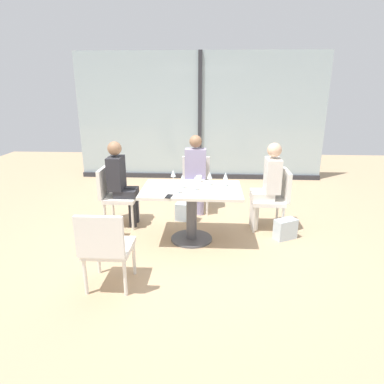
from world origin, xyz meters
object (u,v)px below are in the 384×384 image
object	(u,v)px
dining_table_main	(192,202)
wine_glass_3	(226,176)
chair_near_window	(196,181)
wine_glass_4	(210,176)
wine_glass_5	(178,183)
person_far_left	(121,180)
cell_phone_on_table	(169,196)
chair_far_left	(114,193)
handbag_1	(110,228)
coffee_cup	(199,179)
chair_front_left	(106,246)
person_far_right	(268,182)
wine_glass_1	(173,173)
handbag_0	(186,212)
wine_glass_2	(195,180)
wine_glass_0	(182,178)
handbag_2	(285,229)
chair_far_right	(274,196)

from	to	relation	value
dining_table_main	wine_glass_3	bearing A→B (deg)	18.70
chair_near_window	wine_glass_4	size ratio (longest dim) A/B	4.70
wine_glass_5	dining_table_main	bearing A→B (deg)	49.66
person_far_left	cell_phone_on_table	distance (m)	1.15
chair_far_left	handbag_1	distance (m)	0.59
coffee_cup	dining_table_main	bearing A→B (deg)	-105.28
chair_front_left	person_far_right	xyz separation A→B (m)	(1.85, 1.68, 0.20)
wine_glass_5	cell_phone_on_table	world-z (taller)	wine_glass_5
wine_glass_4	wine_glass_3	bearing A→B (deg)	-6.16
wine_glass_1	wine_glass_3	world-z (taller)	same
wine_glass_5	handbag_0	distance (m)	1.12
chair_near_window	wine_glass_1	xyz separation A→B (m)	(-0.27, -0.95, 0.37)
chair_far_left	person_far_right	size ratio (longest dim) A/B	0.69
handbag_0	handbag_1	bearing A→B (deg)	-133.69
wine_glass_2	coffee_cup	xyz separation A→B (m)	(0.04, 0.36, -0.09)
wine_glass_3	cell_phone_on_table	xyz separation A→B (m)	(-0.70, -0.49, -0.13)
dining_table_main	wine_glass_5	world-z (taller)	wine_glass_5
wine_glass_0	cell_phone_on_table	size ratio (longest dim) A/B	1.28
wine_glass_0	handbag_1	bearing A→B (deg)	-179.94
handbag_1	handbag_2	xyz separation A→B (m)	(2.41, 0.09, 0.00)
handbag_0	handbag_1	xyz separation A→B (m)	(-1.00, -0.66, 0.00)
person_far_left	person_far_right	world-z (taller)	same
cell_phone_on_table	handbag_0	bearing A→B (deg)	91.26
wine_glass_5	coffee_cup	bearing A→B (deg)	63.93
handbag_0	handbag_2	size ratio (longest dim) A/B	1.00
wine_glass_0	handbag_2	distance (m)	1.58
wine_glass_1	coffee_cup	world-z (taller)	wine_glass_1
chair_far_left	wine_glass_0	size ratio (longest dim) A/B	4.70
chair_near_window	wine_glass_2	xyz separation A→B (m)	(0.05, -1.25, 0.37)
chair_far_right	wine_glass_3	size ratio (longest dim) A/B	4.70
person_far_right	wine_glass_2	world-z (taller)	person_far_right
handbag_1	wine_glass_4	bearing A→B (deg)	13.11
person_far_right	cell_phone_on_table	distance (m)	1.55
chair_front_left	dining_table_main	bearing A→B (deg)	56.85
wine_glass_0	coffee_cup	distance (m)	0.38
wine_glass_0	wine_glass_4	xyz separation A→B (m)	(0.35, 0.16, 0.00)
dining_table_main	person_far_right	size ratio (longest dim) A/B	1.03
dining_table_main	cell_phone_on_table	world-z (taller)	cell_phone_on_table
person_far_right	wine_glass_0	xyz separation A→B (m)	(-1.18, -0.46, 0.16)
handbag_2	wine_glass_0	bearing A→B (deg)	155.50
cell_phone_on_table	handbag_2	world-z (taller)	cell_phone_on_table
person_far_left	wine_glass_1	bearing A→B (deg)	-15.32
wine_glass_1	handbag_0	distance (m)	0.84
wine_glass_0	handbag_0	world-z (taller)	wine_glass_0
person_far_left	wine_glass_4	distance (m)	1.34
chair_front_left	coffee_cup	bearing A→B (deg)	60.16
chair_far_right	person_far_left	distance (m)	2.24
chair_near_window	wine_glass_5	world-z (taller)	wine_glass_5
wine_glass_1	wine_glass_2	size ratio (longest dim) A/B	1.00
handbag_2	dining_table_main	bearing A→B (deg)	156.28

